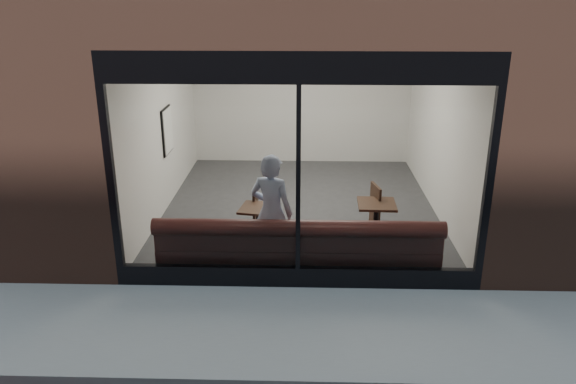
{
  "coord_description": "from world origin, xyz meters",
  "views": [
    {
      "loc": [
        0.07,
        -4.82,
        3.91
      ],
      "look_at": [
        -0.14,
        2.4,
        1.27
      ],
      "focal_mm": 35.0,
      "sensor_mm": 36.0,
      "label": 1
    }
  ],
  "objects_px": {
    "banquette": "(298,259)",
    "cafe_chair_left": "(245,227)",
    "cafe_chair_right": "(363,227)",
    "cafe_table_right": "(377,204)",
    "person": "(272,212)",
    "cafe_table_left": "(258,208)"
  },
  "relations": [
    {
      "from": "banquette",
      "to": "person",
      "type": "xyz_separation_m",
      "value": [
        -0.39,
        0.18,
        0.64
      ]
    },
    {
      "from": "person",
      "to": "cafe_table_right",
      "type": "distance_m",
      "value": 1.75
    },
    {
      "from": "cafe_table_left",
      "to": "cafe_chair_left",
      "type": "distance_m",
      "value": 0.72
    },
    {
      "from": "banquette",
      "to": "cafe_table_left",
      "type": "relative_size",
      "value": 7.4
    },
    {
      "from": "banquette",
      "to": "cafe_table_left",
      "type": "distance_m",
      "value": 1.04
    },
    {
      "from": "banquette",
      "to": "cafe_chair_left",
      "type": "xyz_separation_m",
      "value": [
        -0.89,
        1.1,
        0.01
      ]
    },
    {
      "from": "cafe_table_left",
      "to": "cafe_chair_right",
      "type": "height_order",
      "value": "cafe_table_left"
    },
    {
      "from": "cafe_table_left",
      "to": "cafe_table_right",
      "type": "xyz_separation_m",
      "value": [
        1.83,
        0.23,
        0.0
      ]
    },
    {
      "from": "cafe_table_right",
      "to": "cafe_chair_left",
      "type": "height_order",
      "value": "cafe_table_right"
    },
    {
      "from": "cafe_chair_right",
      "to": "banquette",
      "type": "bearing_deg",
      "value": 35.28
    },
    {
      "from": "cafe_chair_left",
      "to": "person",
      "type": "bearing_deg",
      "value": 121.89
    },
    {
      "from": "person",
      "to": "cafe_table_left",
      "type": "bearing_deg",
      "value": -44.06
    },
    {
      "from": "banquette",
      "to": "cafe_table_right",
      "type": "height_order",
      "value": "cafe_table_right"
    },
    {
      "from": "cafe_table_left",
      "to": "cafe_chair_left",
      "type": "xyz_separation_m",
      "value": [
        -0.27,
        0.45,
        -0.5
      ]
    },
    {
      "from": "cafe_chair_right",
      "to": "cafe_table_left",
      "type": "bearing_deg",
      "value": 3.96
    },
    {
      "from": "cafe_table_left",
      "to": "cafe_table_right",
      "type": "relative_size",
      "value": 0.93
    },
    {
      "from": "cafe_chair_left",
      "to": "cafe_chair_right",
      "type": "xyz_separation_m",
      "value": [
        1.93,
        0.04,
        0.0
      ]
    },
    {
      "from": "person",
      "to": "cafe_chair_left",
      "type": "xyz_separation_m",
      "value": [
        -0.5,
        0.92,
        -0.63
      ]
    },
    {
      "from": "banquette",
      "to": "cafe_chair_left",
      "type": "bearing_deg",
      "value": 128.93
    },
    {
      "from": "cafe_table_left",
      "to": "banquette",
      "type": "bearing_deg",
      "value": -46.7
    },
    {
      "from": "cafe_chair_left",
      "to": "cafe_chair_right",
      "type": "bearing_deg",
      "value": -175.63
    },
    {
      "from": "person",
      "to": "cafe_table_right",
      "type": "bearing_deg",
      "value": -135.97
    }
  ]
}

